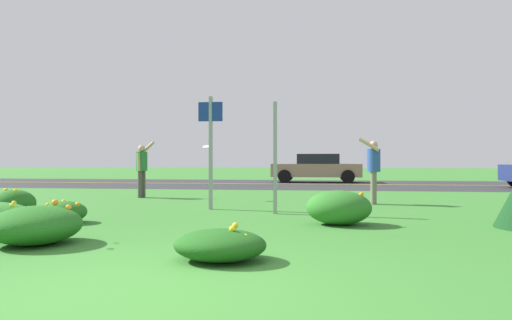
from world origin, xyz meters
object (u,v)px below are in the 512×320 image
object	(u,v)px
sign_post_by_roadside	(275,158)
frisbee_white	(207,147)
sign_post_near_path	(211,141)
person_thrower_green_shirt	(142,166)
person_catcher_blue_shirt	(373,166)
car_tan_center_left	(317,168)

from	to	relation	value
sign_post_by_roadside	frisbee_white	distance (m)	4.05
sign_post_near_path	sign_post_by_roadside	bearing A→B (deg)	-24.05
person_thrower_green_shirt	frisbee_white	size ratio (longest dim) A/B	6.60
person_thrower_green_shirt	sign_post_by_roadside	bearing A→B (deg)	-40.28
person_catcher_blue_shirt	frisbee_white	xyz separation A→B (m)	(-4.57, 0.82, 0.54)
sign_post_by_roadside	person_thrower_green_shirt	xyz separation A→B (m)	(-4.41, 3.74, -0.23)
frisbee_white	car_tan_center_left	distance (m)	11.55
frisbee_white	car_tan_center_left	size ratio (longest dim) A/B	0.06
person_catcher_blue_shirt	person_thrower_green_shirt	bearing A→B (deg)	169.57
sign_post_near_path	frisbee_white	distance (m)	2.73
sign_post_by_roadside	person_catcher_blue_shirt	size ratio (longest dim) A/B	1.38
person_catcher_blue_shirt	car_tan_center_left	distance (m)	12.05
person_thrower_green_shirt	person_catcher_blue_shirt	world-z (taller)	person_thrower_green_shirt
sign_post_by_roadside	person_catcher_blue_shirt	xyz separation A→B (m)	(2.28, 2.50, -0.20)
sign_post_near_path	car_tan_center_left	distance (m)	13.97
sign_post_near_path	person_thrower_green_shirt	xyz separation A→B (m)	(-2.85, 3.04, -0.62)
sign_post_near_path	frisbee_white	xyz separation A→B (m)	(-0.73, 2.63, -0.05)
sign_post_near_path	car_tan_center_left	bearing A→B (deg)	80.62
sign_post_by_roadside	person_thrower_green_shirt	world-z (taller)	sign_post_by_roadside
person_thrower_green_shirt	person_catcher_blue_shirt	size ratio (longest dim) A/B	1.00
car_tan_center_left	sign_post_by_roadside	bearing A→B (deg)	-92.84
person_thrower_green_shirt	frisbee_white	world-z (taller)	person_thrower_green_shirt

